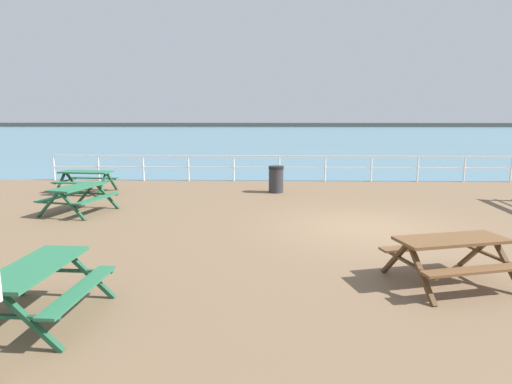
% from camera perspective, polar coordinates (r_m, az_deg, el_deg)
% --- Properties ---
extents(ground_plane, '(30.00, 24.00, 0.20)m').
position_cam_1_polar(ground_plane, '(11.40, 13.61, -4.93)').
color(ground_plane, brown).
extents(sea_band, '(142.00, 90.00, 0.01)m').
position_cam_1_polar(sea_band, '(63.63, 3.80, 7.38)').
color(sea_band, teal).
rests_on(sea_band, ground).
extents(distant_shoreline, '(142.00, 6.00, 1.80)m').
position_cam_1_polar(distant_shoreline, '(106.59, 2.94, 8.39)').
color(distant_shoreline, '#4C4C47').
rests_on(distant_shoreline, ground).
extents(seaward_railing, '(23.07, 0.07, 1.08)m').
position_cam_1_polar(seaward_railing, '(18.78, 8.88, 3.62)').
color(seaward_railing, white).
rests_on(seaward_railing, ground).
extents(picnic_table_near_left, '(2.12, 1.91, 0.80)m').
position_cam_1_polar(picnic_table_near_left, '(7.99, 23.77, -6.77)').
color(picnic_table_near_left, brown).
rests_on(picnic_table_near_left, ground).
extents(picnic_table_near_right, '(1.62, 1.87, 0.80)m').
position_cam_1_polar(picnic_table_near_right, '(6.77, -26.50, -9.95)').
color(picnic_table_near_right, '#286B47').
rests_on(picnic_table_near_right, ground).
extents(picnic_table_mid_centre, '(1.89, 2.11, 0.80)m').
position_cam_1_polar(picnic_table_mid_centre, '(13.54, -21.81, -0.08)').
color(picnic_table_mid_centre, '#286B47').
rests_on(picnic_table_mid_centre, ground).
extents(picnic_table_far_left, '(1.95, 1.71, 0.80)m').
position_cam_1_polar(picnic_table_far_left, '(16.96, -20.98, 1.86)').
color(picnic_table_far_left, '#286B47').
rests_on(picnic_table_far_left, ground).
extents(litter_bin, '(0.55, 0.55, 0.95)m').
position_cam_1_polar(litter_bin, '(15.94, 2.59, 1.65)').
color(litter_bin, '#2D2D33').
rests_on(litter_bin, ground).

